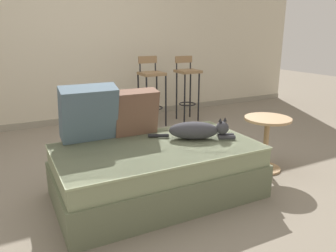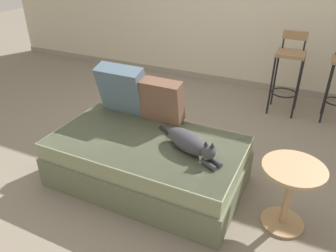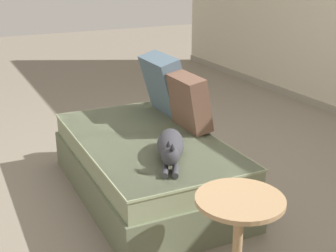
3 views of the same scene
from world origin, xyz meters
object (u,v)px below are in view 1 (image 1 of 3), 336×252
at_px(throw_pillow_corner, 89,113).
at_px(cat, 197,130).
at_px(bar_stool_by_doorway, 187,80).
at_px(throw_pillow_middle, 135,112).
at_px(couch, 157,170).
at_px(bar_stool_near_window, 151,85).
at_px(side_table, 266,136).

distance_m(throw_pillow_corner, cat, 0.91).
bearing_deg(bar_stool_by_doorway, cat, -118.58).
bearing_deg(throw_pillow_middle, throw_pillow_corner, 179.33).
bearing_deg(cat, couch, -179.45).
distance_m(throw_pillow_corner, throw_pillow_middle, 0.41).
bearing_deg(throw_pillow_corner, bar_stool_near_window, 50.92).
bearing_deg(cat, bar_stool_near_window, 76.28).
bearing_deg(side_table, bar_stool_by_doorway, 81.68).
bearing_deg(bar_stool_near_window, throw_pillow_corner, -129.08).
xyz_separation_m(couch, cat, (0.38, 0.00, 0.29)).
bearing_deg(throw_pillow_middle, bar_stool_near_window, 60.87).
distance_m(cat, side_table, 0.80).
relative_size(bar_stool_near_window, bar_stool_by_doorway, 1.02).
bearing_deg(couch, side_table, -0.67).
bearing_deg(bar_stool_near_window, cat, -103.72).
bearing_deg(couch, throw_pillow_middle, 95.74).
bearing_deg(throw_pillow_corner, throw_pillow_middle, -0.67).
bearing_deg(couch, bar_stool_near_window, 66.41).
distance_m(throw_pillow_corner, bar_stool_near_window, 2.07).
bearing_deg(throw_pillow_middle, bar_stool_by_doorway, 47.24).
height_order(throw_pillow_middle, side_table, throw_pillow_middle).
height_order(couch, side_table, side_table).
height_order(bar_stool_by_doorway, side_table, bar_stool_by_doorway).
bearing_deg(throw_pillow_middle, cat, -40.71).
bearing_deg(bar_stool_near_window, bar_stool_by_doorway, 0.08).
distance_m(bar_stool_by_doorway, side_table, 2.03).
xyz_separation_m(throw_pillow_middle, bar_stool_near_window, (0.90, 1.61, -0.05)).
distance_m(throw_pillow_middle, cat, 0.56).
bearing_deg(bar_stool_near_window, couch, -113.59).
height_order(cat, bar_stool_near_window, bar_stool_near_window).
bearing_deg(side_table, bar_stool_near_window, 98.63).
distance_m(throw_pillow_corner, side_table, 1.68).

